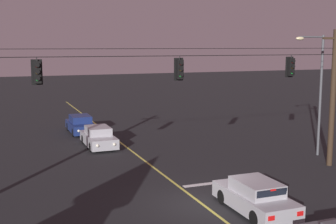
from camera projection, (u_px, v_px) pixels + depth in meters
ground_plane at (201, 204)px, 19.79m from camera, size 180.00×180.00×0.00m
lane_centre_stripe at (139, 157)px, 28.15m from camera, size 0.14×60.00×0.01m
stop_bar_paint at (214, 183)px, 22.76m from camera, size 3.40×0.36×0.01m
signal_span_assembly at (175, 104)px, 22.02m from camera, size 21.33×0.32×7.85m
traffic_light_leftmost at (37, 72)px, 19.41m from camera, size 0.48×0.41×1.22m
traffic_light_left_inner at (180, 69)px, 21.84m from camera, size 0.48×0.41×1.22m
traffic_light_centre at (291, 67)px, 24.20m from camera, size 0.48×0.41×1.22m
car_waiting_near_lane at (255, 197)px, 18.69m from camera, size 1.80×4.33×1.39m
car_oncoming_lead at (99, 137)px, 30.89m from camera, size 1.80×4.42×1.39m
car_oncoming_trailing at (81, 125)px, 35.87m from camera, size 1.80×4.42×1.39m
street_lamp_corner at (317, 84)px, 27.80m from camera, size 2.11×0.30×7.59m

